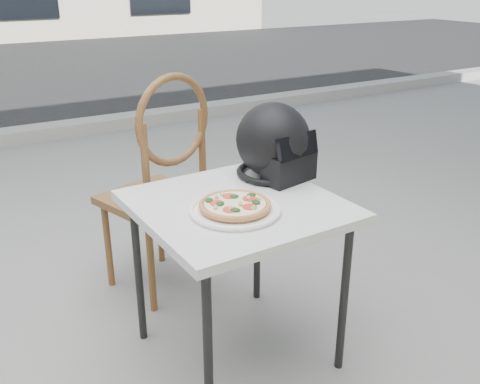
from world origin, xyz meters
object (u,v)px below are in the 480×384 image
pizza (235,205)px  helmet (275,144)px  cafe_chair_main (162,176)px  cafe_table_main (237,217)px  plate (235,210)px

pizza → helmet: 0.41m
pizza → cafe_chair_main: (-0.00, 0.66, -0.11)m
cafe_table_main → helmet: 0.37m
plate → helmet: 0.42m
cafe_table_main → helmet: helmet is taller
plate → cafe_chair_main: cafe_chair_main is taller
cafe_table_main → pizza: bearing=-124.3°
cafe_table_main → pizza: 0.13m
pizza → helmet: size_ratio=0.77×
cafe_table_main → helmet: (0.27, 0.16, 0.20)m
plate → cafe_chair_main: size_ratio=0.39×
plate → cafe_chair_main: 0.67m
pizza → cafe_chair_main: bearing=90.1°
cafe_table_main → plate: (-0.05, -0.08, 0.07)m
plate → helmet: size_ratio=1.16×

